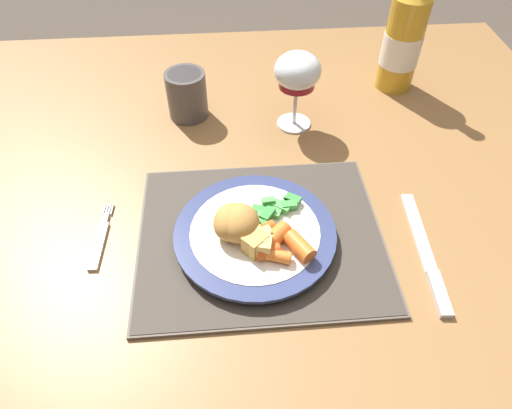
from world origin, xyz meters
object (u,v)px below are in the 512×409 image
object	(u,v)px
bottle	(401,38)
drinking_cup	(184,94)
dining_table	(228,208)
dinner_plate	(252,235)
wine_glass	(295,74)
fork	(97,240)
table_knife	(425,260)

from	to	relation	value
bottle	drinking_cup	bearing A→B (deg)	-170.52
bottle	dining_table	bearing A→B (deg)	-144.73
dinner_plate	bottle	xyz separation A→B (m)	(0.32, 0.40, 0.09)
wine_glass	dining_table	bearing A→B (deg)	-134.11
dinner_plate	fork	xyz separation A→B (m)	(-0.23, 0.02, -0.01)
dining_table	wine_glass	xyz separation A→B (m)	(0.13, 0.13, 0.19)
dining_table	dinner_plate	size ratio (longest dim) A/B	5.77
wine_glass	bottle	size ratio (longest dim) A/B	0.53
drinking_cup	bottle	bearing A→B (deg)	9.48
dinner_plate	table_knife	xyz separation A→B (m)	(0.24, -0.06, -0.01)
fork	drinking_cup	xyz separation A→B (m)	(0.12, 0.31, 0.04)
dining_table	drinking_cup	xyz separation A→B (m)	(-0.07, 0.18, 0.13)
dining_table	table_knife	xyz separation A→B (m)	(0.27, -0.20, 0.08)
dinner_plate	table_knife	bearing A→B (deg)	-12.93
dining_table	dinner_plate	distance (m)	0.18
fork	drinking_cup	world-z (taller)	drinking_cup
bottle	wine_glass	bearing A→B (deg)	-152.44
dinner_plate	bottle	world-z (taller)	bottle
drinking_cup	fork	bearing A→B (deg)	-112.11
table_knife	drinking_cup	world-z (taller)	drinking_cup
fork	wine_glass	distance (m)	0.43
table_knife	wine_glass	bearing A→B (deg)	113.43
fork	table_knife	size ratio (longest dim) A/B	0.57
dining_table	fork	xyz separation A→B (m)	(-0.19, -0.13, 0.08)
dinner_plate	drinking_cup	world-z (taller)	drinking_cup
dinner_plate	drinking_cup	distance (m)	0.34
table_knife	bottle	size ratio (longest dim) A/B	0.81
dining_table	dinner_plate	bearing A→B (deg)	-77.46
fork	drinking_cup	size ratio (longest dim) A/B	1.42
table_knife	bottle	distance (m)	0.47
dining_table	wine_glass	bearing A→B (deg)	45.89
wine_glass	fork	bearing A→B (deg)	-141.17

